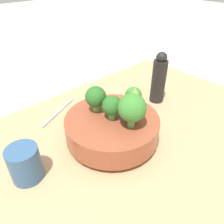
% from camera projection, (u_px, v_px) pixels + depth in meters
% --- Properties ---
extents(ground_plane, '(6.00, 6.00, 0.00)m').
position_uv_depth(ground_plane, '(121.00, 145.00, 0.66)').
color(ground_plane, beige).
extents(table, '(1.09, 0.69, 0.03)m').
position_uv_depth(table, '(121.00, 142.00, 0.65)').
color(table, tan).
rests_on(table, ground_plane).
extents(bowl, '(0.26, 0.26, 0.08)m').
position_uv_depth(bowl, '(112.00, 127.00, 0.61)').
color(bowl, brown).
rests_on(bowl, table).
extents(broccoli_floret_left, '(0.05, 0.05, 0.07)m').
position_uv_depth(broccoli_floret_left, '(132.00, 96.00, 0.60)').
color(broccoli_floret_left, '#6BA34C').
rests_on(broccoli_floret_left, bowl).
extents(romanesco_piece_far, '(0.06, 0.06, 0.09)m').
position_uv_depth(romanesco_piece_far, '(135.00, 99.00, 0.57)').
color(romanesco_piece_far, '#609347').
rests_on(romanesco_piece_far, bowl).
extents(broccoli_floret_back, '(0.07, 0.07, 0.09)m').
position_uv_depth(broccoli_floret_back, '(132.00, 108.00, 0.53)').
color(broccoli_floret_back, '#609347').
rests_on(broccoli_floret_back, bowl).
extents(broccoli_floret_center, '(0.05, 0.05, 0.07)m').
position_uv_depth(broccoli_floret_center, '(112.00, 106.00, 0.57)').
color(broccoli_floret_center, '#6BA34C').
rests_on(broccoli_floret_center, bowl).
extents(broccoli_floret_front, '(0.06, 0.06, 0.08)m').
position_uv_depth(broccoli_floret_front, '(96.00, 97.00, 0.60)').
color(broccoli_floret_front, '#6BA34C').
rests_on(broccoli_floret_front, bowl).
extents(cup, '(0.07, 0.07, 0.09)m').
position_uv_depth(cup, '(25.00, 164.00, 0.50)').
color(cup, '#33567F').
rests_on(cup, table).
extents(pepper_mill, '(0.05, 0.05, 0.19)m').
position_uv_depth(pepper_mill, '(159.00, 79.00, 0.77)').
color(pepper_mill, black).
rests_on(pepper_mill, table).
extents(fork, '(0.17, 0.08, 0.01)m').
position_uv_depth(fork, '(58.00, 112.00, 0.75)').
color(fork, '#B2B2B7').
rests_on(fork, table).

